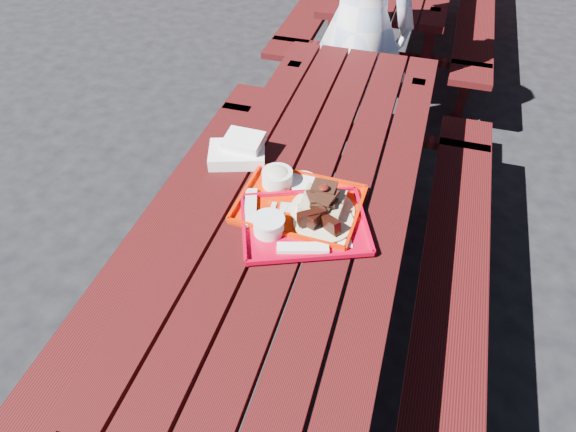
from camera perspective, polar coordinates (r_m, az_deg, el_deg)
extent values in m
plane|color=black|center=(2.34, 1.08, -12.18)|extent=(60.00, 60.00, 0.00)
cube|color=#3F0C0C|center=(1.87, -7.53, 2.88)|extent=(0.14, 2.40, 0.04)
cube|color=#3F0C0C|center=(1.82, -3.17, 2.01)|extent=(0.14, 2.40, 0.04)
cube|color=#3F0C0C|center=(1.79, 1.39, 1.09)|extent=(0.14, 2.40, 0.04)
cube|color=#3F0C0C|center=(1.76, 6.08, 0.14)|extent=(0.14, 2.40, 0.04)
cube|color=#3F0C0C|center=(1.75, 10.86, -0.83)|extent=(0.14, 2.40, 0.04)
cube|color=#3F0C0C|center=(2.17, -13.64, -1.79)|extent=(0.25, 2.40, 0.04)
cube|color=#3F0C0C|center=(2.88, -5.43, 6.55)|extent=(0.06, 0.06, 0.42)
cube|color=#3F0C0C|center=(1.99, 17.75, -8.63)|extent=(0.25, 2.40, 0.04)
cube|color=#3F0C0C|center=(2.74, 17.88, 2.05)|extent=(0.06, 0.06, 0.42)
cube|color=#3F0C0C|center=(2.80, 0.66, 9.70)|extent=(0.06, 0.06, 0.75)
cube|color=#3F0C0C|center=(2.72, 12.98, 7.43)|extent=(0.06, 0.06, 0.75)
cube|color=#3F0C0C|center=(2.71, 6.85, 9.58)|extent=(1.40, 0.06, 0.04)
cube|color=#3F0C0C|center=(3.78, 0.81, 16.44)|extent=(0.06, 0.06, 0.42)
cube|color=#3F0C0C|center=(4.35, 20.22, 20.93)|extent=(0.25, 2.40, 0.04)
cube|color=#3F0C0C|center=(3.67, 18.97, 13.20)|extent=(0.06, 0.06, 0.42)
cube|color=#3F0C0C|center=(3.54, 4.84, 17.31)|extent=(0.06, 0.06, 0.75)
cube|color=#3F0C0C|center=(3.48, 14.85, 15.56)|extent=(0.06, 0.06, 0.75)
cube|color=#3F0C0C|center=(3.47, 9.94, 17.31)|extent=(1.40, 0.06, 0.04)
cube|color=red|center=(1.75, 1.27, 1.11)|extent=(0.41, 0.32, 0.01)
cube|color=red|center=(1.85, 2.74, 4.46)|extent=(0.40, 0.03, 0.02)
cube|color=red|center=(1.63, -0.38, -1.99)|extent=(0.40, 0.03, 0.02)
cube|color=red|center=(1.71, 7.64, -0.02)|extent=(0.02, 0.31, 0.02)
cube|color=red|center=(1.79, -4.79, 2.81)|extent=(0.02, 0.31, 0.02)
cylinder|color=beige|center=(1.73, 3.84, 0.72)|extent=(0.22, 0.22, 0.01)
cube|color=tan|center=(1.68, 3.59, 0.61)|extent=(0.14, 0.07, 0.04)
cube|color=tan|center=(1.73, 4.17, 2.18)|extent=(0.14, 0.07, 0.04)
ellipsoid|color=#490F0A|center=(1.65, 4.01, 3.47)|extent=(0.03, 0.03, 0.01)
cylinder|color=silver|center=(1.81, -1.20, 4.26)|extent=(0.11, 0.11, 0.05)
ellipsoid|color=beige|center=(1.80, -1.21, 4.66)|extent=(0.09, 0.09, 0.04)
cylinder|color=white|center=(1.83, 1.59, 3.88)|extent=(0.11, 0.11, 0.01)
cube|color=silver|center=(1.73, -4.17, 0.96)|extent=(0.09, 0.18, 0.01)
cube|color=silver|center=(1.70, -1.99, -0.11)|extent=(0.03, 0.15, 0.01)
cube|color=silver|center=(1.68, -1.23, -0.53)|extent=(0.03, 0.15, 0.00)
cube|color=#B2C8C1|center=(1.73, -0.14, 0.97)|extent=(0.05, 0.05, 0.00)
cube|color=#B5001E|center=(1.68, 1.81, -1.12)|extent=(0.48, 0.43, 0.01)
cube|color=#B5001E|center=(1.78, 1.21, 2.63)|extent=(0.37, 0.16, 0.02)
cube|color=#B5001E|center=(1.57, 2.51, -4.68)|extent=(0.37, 0.16, 0.02)
cube|color=#B5001E|center=(1.70, 8.43, -0.31)|extent=(0.13, 0.29, 0.02)
cube|color=#B5001E|center=(1.66, -4.95, -1.27)|extent=(0.13, 0.29, 0.02)
cube|color=white|center=(1.68, 3.34, -0.79)|extent=(0.18, 0.18, 0.01)
cylinder|color=beige|center=(1.68, 3.95, -0.59)|extent=(0.20, 0.20, 0.01)
cylinder|color=silver|center=(1.64, -2.14, -1.10)|extent=(0.10, 0.10, 0.05)
cylinder|color=white|center=(1.62, -2.17, -0.39)|extent=(0.10, 0.10, 0.01)
cube|color=white|center=(1.59, 1.66, -3.57)|extent=(0.17, 0.08, 0.01)
cube|color=white|center=(1.62, 6.34, -3.08)|extent=(0.06, 0.05, 0.00)
cube|color=white|center=(1.95, -5.69, 6.84)|extent=(0.24, 0.21, 0.05)
cube|color=white|center=(1.94, -4.95, 8.24)|extent=(0.14, 0.12, 0.04)
imported|color=#B0CAF2|center=(2.94, 8.03, 20.37)|extent=(0.59, 0.39, 1.59)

